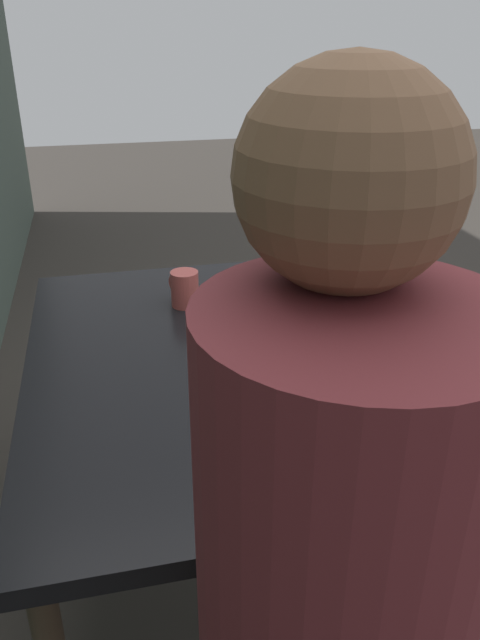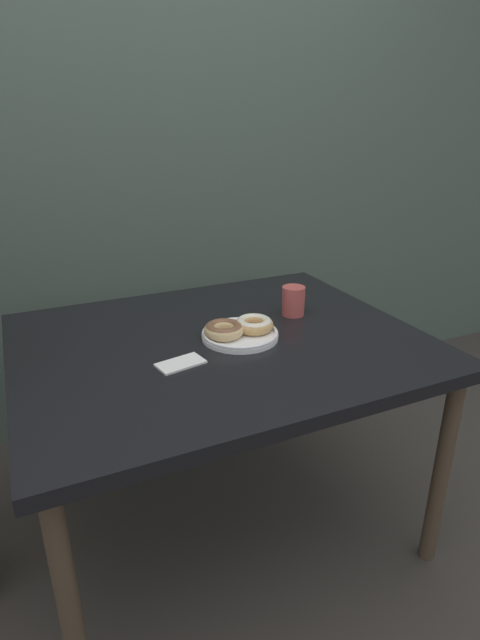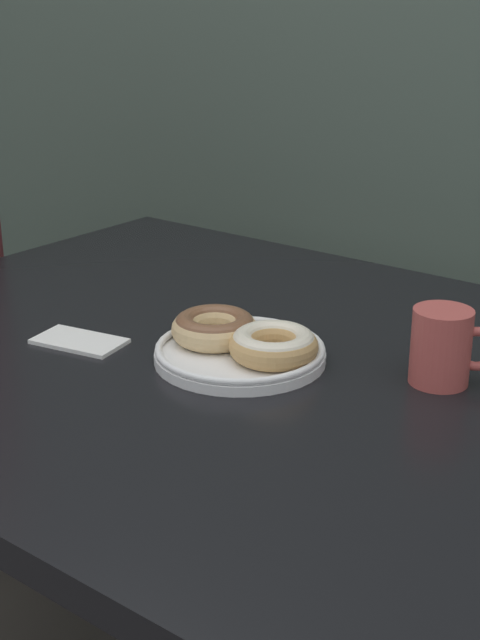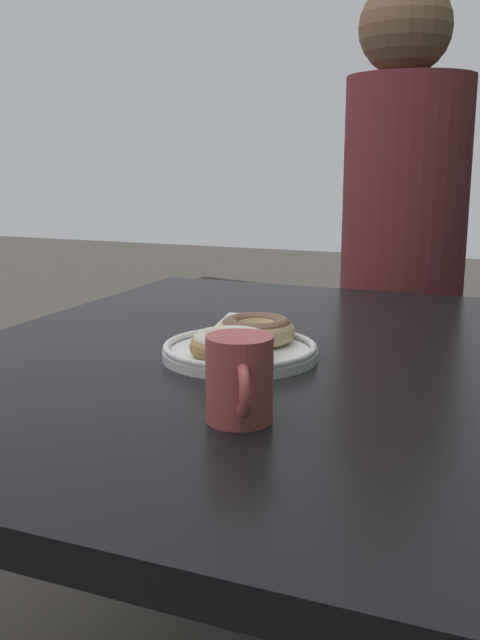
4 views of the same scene
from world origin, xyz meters
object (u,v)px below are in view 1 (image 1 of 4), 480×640
dining_table (235,376)px  napkin (302,382)px  coffee_mug (184,288)px  donut_plate (238,333)px

dining_table → napkin: (-0.17, -0.12, 0.07)m
dining_table → coffee_mug: 0.34m
dining_table → coffee_mug: (0.31, 0.08, 0.12)m
napkin → coffee_mug: bearing=22.3°
coffee_mug → donut_plate: bearing=-158.5°
dining_table → donut_plate: 0.11m
dining_table → coffee_mug: size_ratio=11.25×
donut_plate → coffee_mug: bearing=21.5°
dining_table → donut_plate: size_ratio=4.56×
donut_plate → coffee_mug: (0.25, 0.10, 0.03)m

